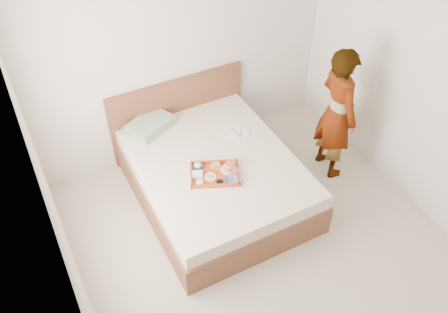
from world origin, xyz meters
TOP-DOWN VIEW (x-y plane):
  - ground at (0.00, 0.00)m, footprint 3.50×4.00m
  - ceiling at (0.00, 0.00)m, footprint 3.50×4.00m
  - wall_back at (0.00, 2.00)m, footprint 3.50×0.01m
  - wall_left at (-1.75, 0.00)m, footprint 0.01×4.00m
  - wall_right at (1.75, 0.00)m, footprint 0.01×4.00m
  - bed at (-0.13, 1.00)m, footprint 1.65×2.00m
  - headboard at (-0.13, 1.97)m, footprint 1.65×0.06m
  - pillow at (-0.53, 1.80)m, footprint 0.58×0.51m
  - tray at (-0.23, 0.81)m, footprint 0.59×0.52m
  - prawn_plate at (-0.07, 0.80)m, footprint 0.22×0.22m
  - navy_bowl_big at (-0.13, 0.65)m, footprint 0.18×0.18m
  - sauce_dish at (-0.24, 0.68)m, footprint 0.09×0.09m
  - meat_plate at (-0.29, 0.80)m, footprint 0.16×0.16m
  - bread_plate at (-0.17, 0.91)m, footprint 0.16×0.16m
  - salad_bowl at (-0.34, 0.98)m, footprint 0.14×0.14m
  - plastic_tub at (-0.39, 0.87)m, footprint 0.13×0.12m
  - cheese_round at (-0.42, 0.76)m, footprint 0.09×0.09m
  - dinner_plate at (0.30, 1.28)m, footprint 0.29×0.29m
  - person at (1.24, 0.81)m, footprint 0.42×0.60m

SIDE VIEW (x-z plane):
  - ground at x=0.00m, z-range -0.01..0.01m
  - bed at x=-0.13m, z-range 0.00..0.53m
  - headboard at x=-0.13m, z-range 0.00..0.95m
  - dinner_plate at x=0.30m, z-range 0.53..0.54m
  - meat_plate at x=-0.29m, z-range 0.54..0.55m
  - bread_plate at x=-0.17m, z-range 0.54..0.55m
  - prawn_plate at x=-0.07m, z-range 0.54..0.55m
  - tray at x=-0.23m, z-range 0.53..0.57m
  - cheese_round at x=-0.42m, z-range 0.54..0.57m
  - sauce_dish at x=-0.24m, z-range 0.54..0.57m
  - salad_bowl at x=-0.34m, z-range 0.54..0.58m
  - navy_bowl_big at x=-0.13m, z-range 0.54..0.58m
  - plastic_tub at x=-0.39m, z-range 0.54..0.59m
  - pillow at x=-0.53m, z-range 0.53..0.65m
  - person at x=1.24m, z-range 0.00..1.57m
  - wall_back at x=0.00m, z-range 0.00..2.60m
  - wall_left at x=-1.75m, z-range 0.00..2.60m
  - wall_right at x=1.75m, z-range 0.00..2.60m
  - ceiling at x=0.00m, z-range 2.60..2.60m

